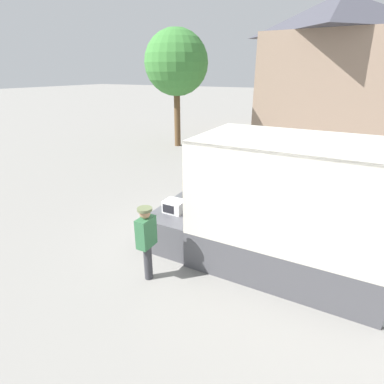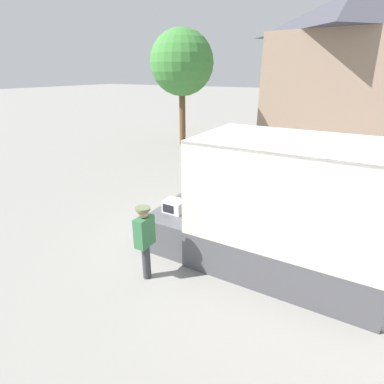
# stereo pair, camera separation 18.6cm
# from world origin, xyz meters

# --- Properties ---
(ground_plane) EXTENTS (160.00, 160.00, 0.00)m
(ground_plane) POSITION_xyz_m (0.00, 0.00, 0.00)
(ground_plane) COLOR gray
(box_truck) EXTENTS (6.34, 2.44, 2.97)m
(box_truck) POSITION_xyz_m (3.73, -0.00, 0.99)
(box_truck) COLOR #B2B2B7
(box_truck) RESTS_ON ground
(tailgate_deck) EXTENTS (1.25, 2.32, 0.90)m
(tailgate_deck) POSITION_xyz_m (-0.62, 0.00, 0.45)
(tailgate_deck) COLOR #4C4C51
(tailgate_deck) RESTS_ON ground
(microwave) EXTENTS (0.50, 0.43, 0.31)m
(microwave) POSITION_xyz_m (-0.72, -0.41, 1.05)
(microwave) COLOR white
(microwave) RESTS_ON tailgate_deck
(portable_generator) EXTENTS (0.70, 0.52, 0.58)m
(portable_generator) POSITION_xyz_m (-0.51, 0.55, 1.12)
(portable_generator) COLOR black
(portable_generator) RESTS_ON tailgate_deck
(worker_person) EXTENTS (0.31, 0.44, 1.70)m
(worker_person) POSITION_xyz_m (-0.47, -1.95, 1.04)
(worker_person) COLOR #38383D
(worker_person) RESTS_ON ground
(house_backdrop) EXTENTS (7.96, 7.81, 8.49)m
(house_backdrop) POSITION_xyz_m (1.17, 15.59, 4.32)
(house_backdrop) COLOR gray
(house_backdrop) RESTS_ON ground
(street_tree) EXTENTS (3.56, 3.56, 6.46)m
(street_tree) POSITION_xyz_m (-6.38, 9.31, 4.65)
(street_tree) COLOR brown
(street_tree) RESTS_ON ground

